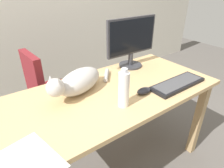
{
  "coord_description": "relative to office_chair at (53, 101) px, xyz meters",
  "views": [
    {
      "loc": [
        -0.69,
        -0.93,
        1.43
      ],
      "look_at": [
        -0.02,
        -0.01,
        0.81
      ],
      "focal_mm": 30.93,
      "sensor_mm": 36.0,
      "label": 1
    }
  ],
  "objects": [
    {
      "name": "office_chair",
      "position": [
        0.0,
        0.0,
        0.0
      ],
      "size": [
        0.48,
        0.48,
        0.89
      ],
      "color": "black",
      "rests_on": "ground_plane"
    },
    {
      "name": "water_bottle",
      "position": [
        0.16,
        -0.88,
        0.49
      ],
      "size": [
        0.06,
        0.06,
        0.24
      ],
      "color": "silver",
      "rests_on": "desk"
    },
    {
      "name": "monitor",
      "position": [
        0.59,
        -0.44,
        0.6
      ],
      "size": [
        0.48,
        0.2,
        0.41
      ],
      "color": "#333338",
      "rests_on": "desk"
    },
    {
      "name": "cat",
      "position": [
        0.02,
        -0.58,
        0.45
      ],
      "size": [
        0.58,
        0.3,
        0.2
      ],
      "color": "#B2ADA8",
      "rests_on": "desk"
    },
    {
      "name": "keyboard",
      "position": [
        0.63,
        -0.91,
        0.39
      ],
      "size": [
        0.44,
        0.15,
        0.03
      ],
      "color": "black",
      "rests_on": "desk"
    },
    {
      "name": "desk",
      "position": [
        0.22,
        -0.69,
        0.27
      ],
      "size": [
        1.48,
        0.72,
        0.75
      ],
      "color": "tan",
      "rests_on": "ground_plane"
    },
    {
      "name": "paper_sheet",
      "position": [
        -0.42,
        -0.96,
        0.37
      ],
      "size": [
        0.27,
        0.33,
        0.0
      ],
      "primitive_type": "cube",
      "rotation": [
        0.0,
        0.0,
        0.21
      ],
      "color": "white",
      "rests_on": "desk"
    },
    {
      "name": "computer_mouse",
      "position": [
        0.36,
        -0.85,
        0.39
      ],
      "size": [
        0.11,
        0.06,
        0.04
      ],
      "primitive_type": "ellipsoid",
      "color": "#232328",
      "rests_on": "desk"
    },
    {
      "name": "ground_plane",
      "position": [
        0.22,
        -0.69,
        -0.38
      ],
      "size": [
        8.0,
        8.0,
        0.0
      ],
      "primitive_type": "plane",
      "color": "#59544F"
    }
  ]
}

